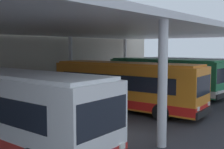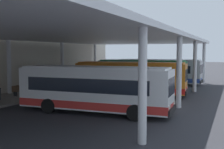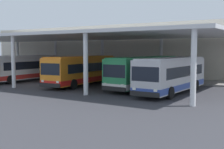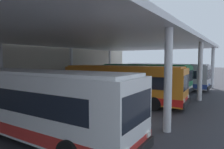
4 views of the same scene
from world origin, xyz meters
name	(u,v)px [view 1 (image 1 of 4)]	position (x,y,z in m)	size (l,w,h in m)	color
ground_plane	(115,135)	(0.00, 0.00, 0.00)	(200.00, 200.00, 0.00)	#333338
canopy_shelter	(43,28)	(0.00, 5.50, 5.29)	(40.00, 17.00, 5.55)	silver
bus_nearest_bay	(7,107)	(-4.12, 2.44, 1.66)	(2.97, 10.61, 3.17)	white
bus_second_bay	(125,85)	(4.55, 2.88, 1.66)	(3.22, 10.67, 3.17)	orange
bus_middle_bay	(163,76)	(11.53, 3.96, 1.66)	(3.07, 10.64, 3.17)	#28844C
bus_far_bay	(194,74)	(15.00, 2.62, 1.66)	(2.91, 10.59, 3.17)	#B7B7BC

